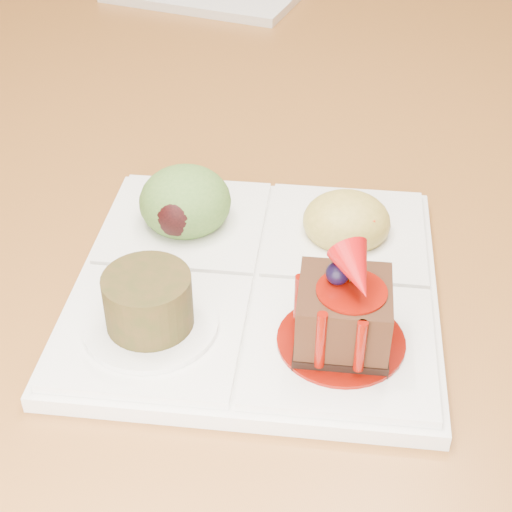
# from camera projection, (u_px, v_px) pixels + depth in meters

# --- Properties ---
(ground) EXTENTS (6.00, 6.00, 0.00)m
(ground) POSITION_uv_depth(u_px,v_px,m) (217.00, 395.00, 1.50)
(ground) COLOR brown
(dining_table) EXTENTS (1.00, 1.80, 0.75)m
(dining_table) POSITION_uv_depth(u_px,v_px,m) (202.00, 56.00, 1.08)
(dining_table) COLOR brown
(dining_table) RESTS_ON ground
(sampler_plate) EXTENTS (0.28, 0.28, 0.10)m
(sampler_plate) POSITION_uv_depth(u_px,v_px,m) (254.00, 269.00, 0.57)
(sampler_plate) COLOR white
(sampler_plate) RESTS_ON dining_table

